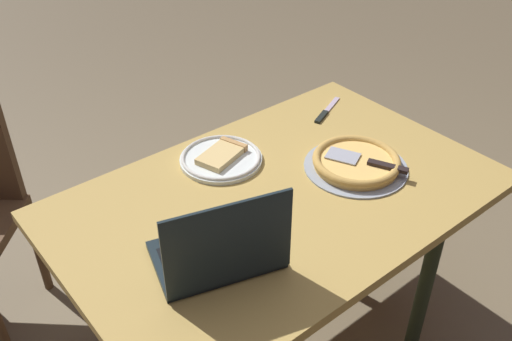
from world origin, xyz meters
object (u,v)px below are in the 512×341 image
dining_table (279,211)px  pizza_tray (356,162)px  laptop (220,251)px  table_knife (325,112)px  pizza_plate (221,158)px

dining_table → pizza_tray: size_ratio=3.98×
laptop → table_knife: laptop is taller
laptop → pizza_tray: bearing=8.0°
table_knife → laptop: bearing=-152.8°
dining_table → table_knife: table_knife is taller
dining_table → pizza_tray: bearing=-11.0°
pizza_plate → table_knife: size_ratio=1.32×
dining_table → pizza_plate: (-0.03, 0.25, 0.08)m
laptop → pizza_tray: laptop is taller
laptop → pizza_tray: 0.60m
pizza_plate → pizza_tray: 0.43m
pizza_tray → table_knife: size_ratio=1.63×
dining_table → table_knife: bearing=29.8°
laptop → table_knife: bearing=27.2°
pizza_plate → pizza_tray: pizza_tray is taller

